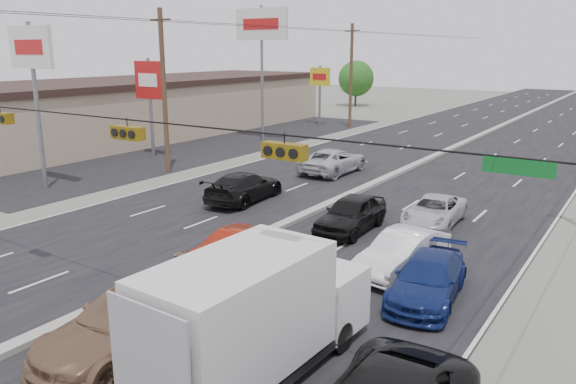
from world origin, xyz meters
name	(u,v)px	position (x,y,z in m)	size (l,w,h in m)	color
ground	(107,308)	(0.00, 0.00, 0.00)	(200.00, 200.00, 0.00)	#606356
road_surface	(438,156)	(0.00, 30.00, 0.00)	(20.00, 160.00, 0.02)	black
center_median	(438,154)	(0.00, 30.00, 0.10)	(0.50, 160.00, 0.20)	gray
strip_mall	(140,110)	(-26.00, 25.00, 2.30)	(12.00, 42.00, 4.60)	tan
parking_lot	(217,144)	(-17.00, 25.00, 0.00)	(10.00, 42.00, 0.02)	black
utility_pole_left_b	(164,91)	(-12.50, 15.00, 5.11)	(1.60, 0.30, 10.00)	#422D1E
utility_pole_left_c	(351,75)	(-12.50, 40.00, 5.11)	(1.60, 0.30, 10.00)	#422D1E
traffic_signals	(125,131)	(1.40, 0.00, 5.49)	(25.00, 0.30, 0.54)	black
pole_sign_near	(32,60)	(-15.00, 8.00, 7.02)	(3.50, 0.25, 9.00)	slate
pole_sign_mid	(149,86)	(-17.00, 18.00, 5.11)	(2.60, 0.25, 7.00)	slate
pole_sign_billboard	(262,33)	(-14.50, 28.00, 8.87)	(5.00, 0.25, 11.00)	slate
pole_sign_far	(320,82)	(-16.00, 40.00, 4.41)	(2.20, 0.25, 6.00)	slate
tree_left_far	(356,79)	(-22.00, 60.00, 3.72)	(4.80, 4.80, 6.12)	#382619
box_truck	(257,315)	(6.07, -0.52, 1.66)	(2.47, 6.45, 3.23)	black
tan_sedan	(135,319)	(2.62, -1.15, 0.84)	(2.36, 5.82, 1.69)	brown
red_sedan	(234,252)	(1.40, 4.41, 0.71)	(1.50, 4.29, 1.41)	maroon
queue_car_a	(351,214)	(2.75, 10.69, 0.76)	(1.80, 4.48, 1.53)	black
queue_car_b	(402,253)	(6.38, 7.53, 0.72)	(1.53, 4.38, 1.44)	white
queue_car_c	(434,211)	(5.42, 13.52, 0.62)	(2.06, 4.48, 1.24)	#B8BBC0
queue_car_d	(428,279)	(7.88, 5.93, 0.67)	(1.88, 4.63, 1.34)	navy
oncoming_near	(244,187)	(-4.08, 12.06, 0.75)	(2.10, 5.16, 1.50)	black
oncoming_far	(333,161)	(-3.57, 20.54, 0.76)	(2.52, 5.47, 1.52)	#B8BBC1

